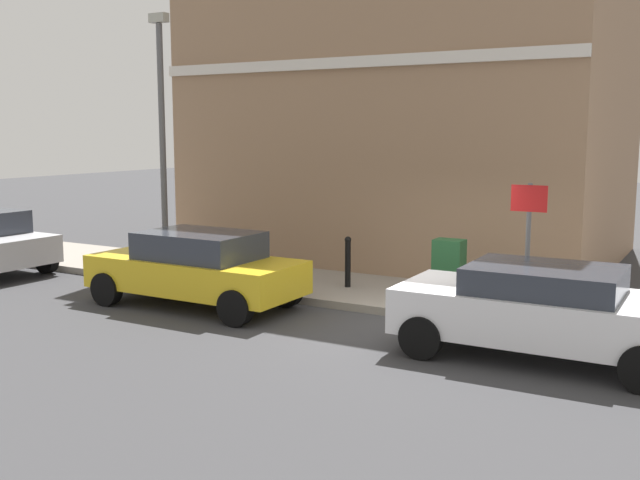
# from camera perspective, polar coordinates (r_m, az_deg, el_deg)

# --- Properties ---
(ground) EXTENTS (80.00, 80.00, 0.00)m
(ground) POSITION_cam_1_polar(r_m,az_deg,el_deg) (12.71, 7.51, -6.75)
(ground) COLOR #38383A
(sidewalk) EXTENTS (2.71, 30.00, 0.15)m
(sidewalk) POSITION_cam_1_polar(r_m,az_deg,el_deg) (17.26, -8.78, -2.48)
(sidewalk) COLOR gray
(sidewalk) RESTS_ON ground
(corner_building) EXTENTS (7.86, 10.01, 8.49)m
(corner_building) POSITION_cam_1_polar(r_m,az_deg,el_deg) (19.98, 7.52, 11.03)
(corner_building) COLOR #937256
(corner_building) RESTS_ON ground
(car_white) EXTENTS (1.98, 4.14, 1.37)m
(car_white) POSITION_cam_1_polar(r_m,az_deg,el_deg) (11.28, 16.61, -5.10)
(car_white) COLOR silver
(car_white) RESTS_ON ground
(car_yellow) EXTENTS (1.84, 4.13, 1.43)m
(car_yellow) POSITION_cam_1_polar(r_m,az_deg,el_deg) (14.17, -9.45, -2.09)
(car_yellow) COLOR gold
(car_yellow) RESTS_ON ground
(utility_cabinet) EXTENTS (0.46, 0.61, 1.15)m
(utility_cabinet) POSITION_cam_1_polar(r_m,az_deg,el_deg) (14.10, 9.85, -2.45)
(utility_cabinet) COLOR #1E4C28
(utility_cabinet) RESTS_ON sidewalk
(bollard_near_cabinet) EXTENTS (0.14, 0.14, 1.04)m
(bollard_near_cabinet) POSITION_cam_1_polar(r_m,az_deg,el_deg) (15.06, 2.15, -1.55)
(bollard_near_cabinet) COLOR black
(bollard_near_cabinet) RESTS_ON sidewalk
(bollard_far_kerb) EXTENTS (0.14, 0.14, 1.04)m
(bollard_far_kerb) POSITION_cam_1_polar(r_m,az_deg,el_deg) (15.21, -6.15, -1.49)
(bollard_far_kerb) COLOR black
(bollard_far_kerb) RESTS_ON sidewalk
(street_sign) EXTENTS (0.08, 0.60, 2.30)m
(street_sign) POSITION_cam_1_polar(r_m,az_deg,el_deg) (12.78, 15.69, 0.70)
(street_sign) COLOR #59595B
(street_sign) RESTS_ON sidewalk
(lamppost) EXTENTS (0.20, 0.44, 5.72)m
(lamppost) POSITION_cam_1_polar(r_m,az_deg,el_deg) (17.30, -12.03, 8.21)
(lamppost) COLOR #59595B
(lamppost) RESTS_ON sidewalk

